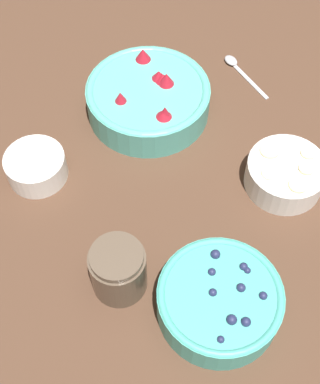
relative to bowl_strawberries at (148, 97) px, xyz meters
The scene contains 7 objects.
ground_plane 0.23m from the bowl_strawberries, ahead, with size 4.00×4.00×0.00m, color #4C3323.
bowl_strawberries is the anchor object (origin of this frame).
bowl_blueberries 0.42m from the bowl_strawberries, ahead, with size 0.18×0.18×0.07m.
bowl_bananas 0.29m from the bowl_strawberries, 36.34° to the left, with size 0.14×0.14×0.06m.
bowl_cream 0.25m from the bowl_strawberries, 69.98° to the right, with size 0.10×0.10×0.06m.
jar_chocolate 0.36m from the bowl_strawberries, 24.40° to the right, with size 0.09×0.09×0.09m.
spoon 0.22m from the bowl_strawberries, 103.75° to the left, with size 0.14×0.05×0.01m.
Camera 1 is at (0.45, -0.17, 0.77)m, focal length 50.00 mm.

